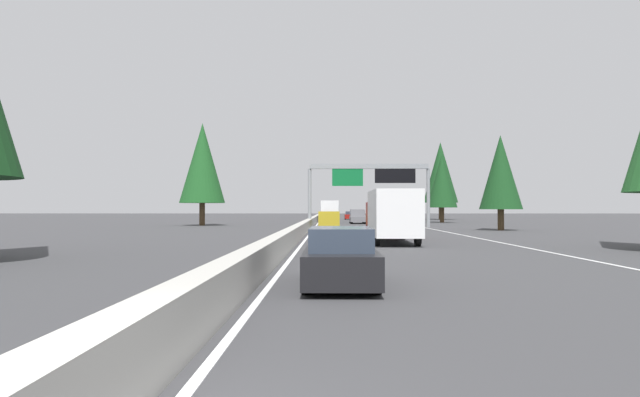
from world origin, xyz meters
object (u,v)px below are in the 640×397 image
object	(u,v)px
box_truck_mid_right	(391,214)
conifer_left_near	(202,163)
pickup_distant_a	(357,217)
conifer_right_near	(501,172)
sign_gantry_overhead	(371,177)
sedan_near_right	(393,220)
bus_near_center	(330,210)
sedan_far_center	(350,216)
conifer_right_far	(440,172)
sedan_far_right	(340,259)
conifer_right_mid	(442,181)
minivan_mid_center	(329,219)

from	to	relation	value
box_truck_mid_right	conifer_left_near	xyz separation A→B (m)	(31.24, 18.31, 5.63)
pickup_distant_a	conifer_right_near	world-z (taller)	conifer_right_near
sign_gantry_overhead	sedan_near_right	world-z (taller)	sign_gantry_overhead
sedan_near_right	bus_near_center	world-z (taller)	bus_near_center
sedan_far_center	conifer_right_far	bearing A→B (deg)	-94.05
sedan_far_right	conifer_right_near	bearing A→B (deg)	-23.46
conifer_right_mid	pickup_distant_a	bearing A→B (deg)	111.02
bus_near_center	sign_gantry_overhead	bearing A→B (deg)	-170.35
sedan_far_center	conifer_left_near	size ratio (longest dim) A/B	0.37
sedan_far_right	sedan_far_center	bearing A→B (deg)	-2.34
conifer_right_near	conifer_right_mid	xyz separation A→B (m)	(27.10, -0.41, 0.63)
bus_near_center	conifer_right_mid	world-z (taller)	conifer_right_mid
conifer_right_far	pickup_distant_a	bearing A→B (deg)	147.59
conifer_right_far	bus_near_center	bearing A→B (deg)	128.78
bus_near_center	conifer_right_near	bearing A→B (deg)	-154.34
pickup_distant_a	conifer_left_near	size ratio (longest dim) A/B	0.47
minivan_mid_center	conifer_right_near	xyz separation A→B (m)	(-2.78, -15.49, 4.28)
sedan_far_center	pickup_distant_a	distance (m)	26.84
box_truck_mid_right	minivan_mid_center	distance (m)	20.98
sign_gantry_overhead	conifer_right_far	world-z (taller)	conifer_right_far
sedan_far_right	conifer_right_near	size ratio (longest dim) A/B	0.51
sedan_far_right	bus_near_center	bearing A→B (deg)	0.19
box_truck_mid_right	sign_gantry_overhead	bearing A→B (deg)	-1.70
sign_gantry_overhead	sedan_far_center	world-z (taller)	sign_gantry_overhead
sedan_far_center	pickup_distant_a	bearing A→B (deg)	-179.98
sign_gantry_overhead	sedan_far_right	xyz separation A→B (m)	(-42.14, 4.01, -4.57)
minivan_mid_center	pickup_distant_a	world-z (taller)	pickup_distant_a
sedan_far_right	minivan_mid_center	world-z (taller)	minivan_mid_center
bus_near_center	conifer_right_mid	xyz separation A→B (m)	(-4.97, -15.82, 4.14)
sedan_far_center	conifer_left_near	bearing A→B (deg)	152.77
sedan_far_center	pickup_distant_a	xyz separation A→B (m)	(-26.84, -0.01, 0.23)
pickup_distant_a	conifer_right_mid	xyz separation A→B (m)	(4.67, -12.14, 4.95)
box_truck_mid_right	conifer_right_far	size ratio (longest dim) A/B	0.61
sedan_far_right	box_truck_mid_right	bearing A→B (deg)	-10.82
pickup_distant_a	box_truck_mid_right	bearing A→B (deg)	179.74
sedan_near_right	sedan_far_center	bearing A→B (deg)	6.01
pickup_distant_a	bus_near_center	size ratio (longest dim) A/B	0.49
sedan_far_right	sedan_near_right	distance (m)	49.45
sedan_near_right	conifer_right_far	distance (m)	37.25
minivan_mid_center	sedan_near_right	bearing A→B (deg)	-33.77
minivan_mid_center	conifer_left_near	size ratio (longest dim) A/B	0.42
sedan_far_right	pickup_distant_a	xyz separation A→B (m)	(57.42, -3.45, 0.23)
bus_near_center	conifer_left_near	xyz separation A→B (m)	(-18.71, 14.82, 5.52)
sign_gantry_overhead	bus_near_center	xyz separation A→B (m)	(24.91, 4.23, -3.54)
sign_gantry_overhead	conifer_right_far	xyz separation A→B (m)	(40.96, -15.74, 3.24)
box_truck_mid_right	conifer_right_mid	world-z (taller)	conifer_right_mid
sedan_far_right	minivan_mid_center	bearing A→B (deg)	0.47
sedan_far_right	conifer_left_near	xyz separation A→B (m)	(48.34, 15.04, 6.56)
sedan_far_right	conifer_right_far	world-z (taller)	conifer_right_far
sedan_far_center	conifer_right_mid	xyz separation A→B (m)	(-22.17, -12.15, 5.18)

